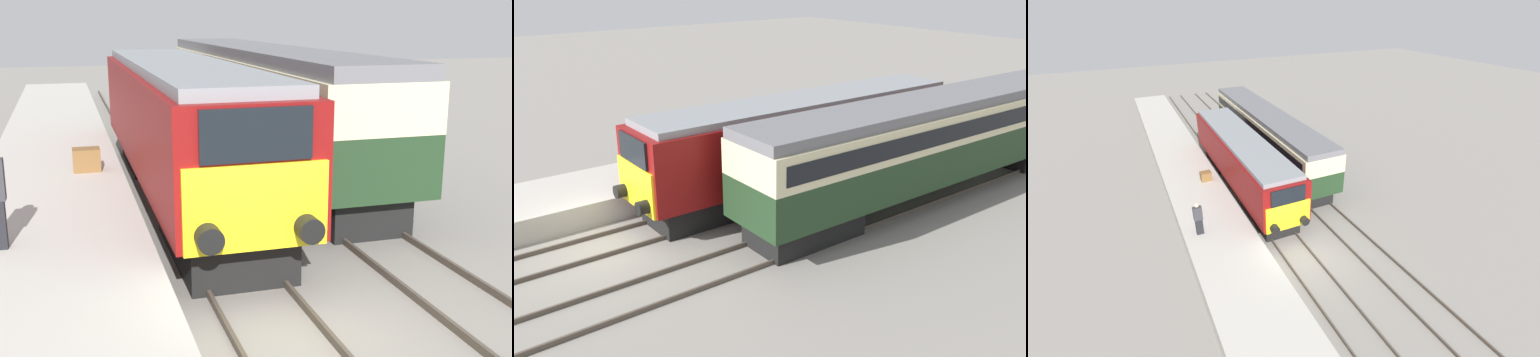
{
  "view_description": "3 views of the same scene",
  "coord_description": "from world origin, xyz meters",
  "views": [
    {
      "loc": [
        -2.9,
        -8.39,
        4.76
      ],
      "look_at": [
        0.0,
        1.31,
        2.22
      ],
      "focal_mm": 45.0,
      "sensor_mm": 36.0,
      "label": 1
    },
    {
      "loc": [
        16.01,
        -5.45,
        8.35
      ],
      "look_at": [
        1.7,
        5.31,
        1.6
      ],
      "focal_mm": 40.0,
      "sensor_mm": 36.0,
      "label": 2
    },
    {
      "loc": [
        -6.49,
        -11.72,
        11.67
      ],
      "look_at": [
        1.7,
        5.31,
        1.6
      ],
      "focal_mm": 24.0,
      "sensor_mm": 36.0,
      "label": 3
    }
  ],
  "objects": [
    {
      "name": "rails_far_track",
      "position": [
        3.4,
        5.0,
        0.07
      ],
      "size": [
        1.5,
        60.0,
        0.14
      ],
      "color": "#4C4238",
      "rests_on": "ground_plane"
    },
    {
      "name": "luggage_crate",
      "position": [
        -2.45,
        8.62,
        1.15
      ],
      "size": [
        0.7,
        0.56,
        0.6
      ],
      "color": "brown",
      "rests_on": "platform_left"
    },
    {
      "name": "passenger_carriage",
      "position": [
        3.4,
        12.02,
        2.34
      ],
      "size": [
        2.75,
        17.61,
        3.85
      ],
      "color": "black",
      "rests_on": "ground_plane"
    },
    {
      "name": "platform_left",
      "position": [
        -3.3,
        8.0,
        0.42
      ],
      "size": [
        3.5,
        50.0,
        0.85
      ],
      "color": "#B7B2A8",
      "rests_on": "ground_plane"
    },
    {
      "name": "rails_near_track",
      "position": [
        0.0,
        5.0,
        0.07
      ],
      "size": [
        1.51,
        60.0,
        0.14
      ],
      "color": "#4C4238",
      "rests_on": "ground_plane"
    },
    {
      "name": "ground_plane",
      "position": [
        0.0,
        0.0,
        0.0
      ],
      "size": [
        120.0,
        120.0,
        0.0
      ],
      "primitive_type": "plane",
      "color": "gray"
    },
    {
      "name": "locomotive",
      "position": [
        0.0,
        8.21,
        2.07
      ],
      "size": [
        2.7,
        14.32,
        3.68
      ],
      "color": "black",
      "rests_on": "ground_plane"
    }
  ]
}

